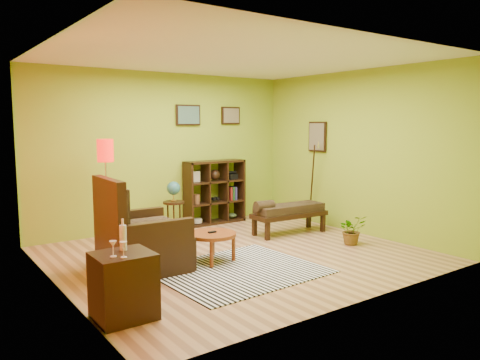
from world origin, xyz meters
TOP-DOWN VIEW (x-y plane):
  - ground at (0.00, 0.00)m, footprint 5.00×5.00m
  - room_shell at (-0.09, 0.01)m, footprint 5.04×4.54m
  - zebra_rug at (-0.44, -0.62)m, footprint 2.09×1.78m
  - coffee_table at (-0.49, -0.08)m, footprint 0.66×0.66m
  - armchair at (-1.46, 0.15)m, footprint 1.04×1.05m
  - side_cabinet at (-2.20, -1.18)m, footprint 0.55×0.50m
  - floor_lamp at (-1.40, 1.46)m, footprint 0.25×0.25m
  - globe_table at (-0.12, 1.75)m, footprint 0.37×0.37m
  - cube_shelf at (0.91, 2.03)m, footprint 1.20×0.35m
  - bench at (1.44, 0.55)m, footprint 1.39×0.57m
  - potted_plant at (1.80, -0.57)m, footprint 0.55×0.58m

SIDE VIEW (x-z plane):
  - ground at x=0.00m, z-range 0.00..0.00m
  - zebra_rug at x=-0.44m, z-range 0.00..0.01m
  - potted_plant at x=1.80m, z-range 0.00..0.37m
  - side_cabinet at x=-2.20m, z-range -0.15..0.82m
  - coffee_table at x=-0.49m, z-range 0.14..0.56m
  - armchair at x=-1.46m, z-range -0.24..0.99m
  - bench at x=1.44m, z-range 0.09..0.71m
  - cube_shelf at x=0.91m, z-range 0.00..1.20m
  - globe_table at x=-0.12m, z-range 0.23..1.14m
  - floor_lamp at x=-1.40m, z-range 0.51..2.18m
  - room_shell at x=-0.09m, z-range 0.39..3.21m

